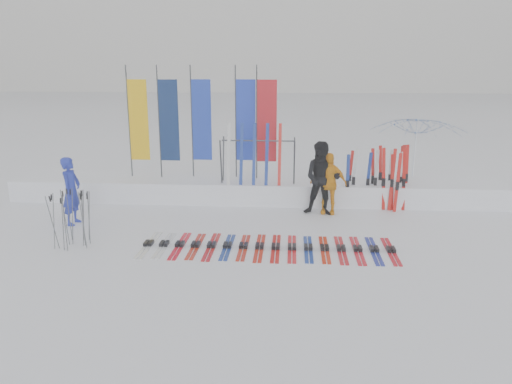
# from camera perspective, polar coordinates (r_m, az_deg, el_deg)

# --- Properties ---
(ground) EXTENTS (120.00, 120.00, 0.00)m
(ground) POSITION_cam_1_polar(r_m,az_deg,el_deg) (10.14, -1.80, -7.73)
(ground) COLOR white
(ground) RESTS_ON ground
(snow_bank) EXTENTS (14.00, 1.60, 0.60)m
(snow_bank) POSITION_cam_1_polar(r_m,az_deg,el_deg) (14.41, 0.07, 0.29)
(snow_bank) COLOR white
(snow_bank) RESTS_ON ground
(person_blue) EXTENTS (0.44, 0.63, 1.66)m
(person_blue) POSITION_cam_1_polar(r_m,az_deg,el_deg) (12.89, -20.35, 0.11)
(person_blue) COLOR #1C2BA7
(person_blue) RESTS_ON ground
(person_black) EXTENTS (1.05, 0.88, 1.92)m
(person_black) POSITION_cam_1_polar(r_m,az_deg,el_deg) (12.94, 7.58, 1.53)
(person_black) COLOR black
(person_black) RESTS_ON ground
(person_yellow) EXTENTS (0.99, 0.50, 1.62)m
(person_yellow) POSITION_cam_1_polar(r_m,az_deg,el_deg) (13.10, 8.25, 0.99)
(person_yellow) COLOR #F89E10
(person_yellow) RESTS_ON ground
(tent_canopy) EXTENTS (3.17, 3.21, 2.41)m
(tent_canopy) POSITION_cam_1_polar(r_m,az_deg,el_deg) (15.29, 17.78, 3.89)
(tent_canopy) COLOR white
(tent_canopy) RESTS_ON ground
(ski_row) EXTENTS (5.35, 1.69, 0.07)m
(ski_row) POSITION_cam_1_polar(r_m,az_deg,el_deg) (10.71, 1.34, -6.27)
(ski_row) COLOR silver
(ski_row) RESTS_ON ground
(pole_cluster) EXTENTS (0.74, 0.84, 1.26)m
(pole_cluster) POSITION_cam_1_polar(r_m,az_deg,el_deg) (11.39, -20.17, -2.90)
(pole_cluster) COLOR #595B60
(pole_cluster) RESTS_ON ground
(feather_flags) EXTENTS (4.28, 0.25, 3.20)m
(feather_flags) POSITION_cam_1_polar(r_m,az_deg,el_deg) (14.47, -6.06, 8.10)
(feather_flags) COLOR #383A3F
(feather_flags) RESTS_ON ground
(ski_rack) EXTENTS (2.04, 0.80, 1.23)m
(ski_rack) POSITION_cam_1_polar(r_m,az_deg,el_deg) (13.78, 0.24, 4.25)
(ski_rack) COLOR #383A3F
(ski_rack) RESTS_ON ground
(upright_skis) EXTENTS (1.76, 1.18, 1.68)m
(upright_skis) POSITION_cam_1_polar(r_m,az_deg,el_deg) (14.11, 14.39, 1.58)
(upright_skis) COLOR navy
(upright_skis) RESTS_ON ground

